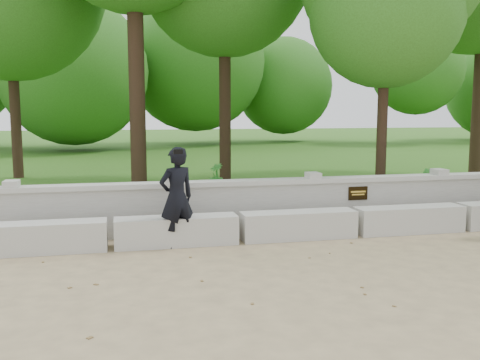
% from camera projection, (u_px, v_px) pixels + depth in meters
% --- Properties ---
extents(ground, '(80.00, 80.00, 0.00)m').
position_uv_depth(ground, '(415.00, 267.00, 7.16)').
color(ground, tan).
rests_on(ground, ground).
extents(lawn, '(40.00, 22.00, 0.25)m').
position_uv_depth(lawn, '(221.00, 161.00, 20.69)').
color(lawn, '#285A15').
rests_on(lawn, ground).
extents(concrete_bench, '(11.90, 0.45, 0.45)m').
position_uv_depth(concrete_bench, '(355.00, 222.00, 8.97)').
color(concrete_bench, beige).
rests_on(concrete_bench, ground).
extents(parapet_wall, '(12.50, 0.35, 0.90)m').
position_uv_depth(parapet_wall, '(339.00, 201.00, 9.62)').
color(parapet_wall, '#BCB9B1').
rests_on(parapet_wall, ground).
extents(man_main, '(0.66, 0.62, 1.55)m').
position_uv_depth(man_main, '(177.00, 197.00, 8.13)').
color(man_main, black).
rests_on(man_main, ground).
extents(shrub_a, '(0.36, 0.39, 0.61)m').
position_uv_depth(shrub_a, '(167.00, 190.00, 10.36)').
color(shrub_a, '#368E30').
rests_on(shrub_a, lawn).
extents(shrub_b, '(0.42, 0.41, 0.60)m').
position_uv_depth(shrub_b, '(430.00, 182.00, 11.51)').
color(shrub_b, '#368E30').
rests_on(shrub_b, lawn).
extents(shrub_d, '(0.43, 0.43, 0.58)m').
position_uv_depth(shrub_d, '(216.00, 176.00, 12.77)').
color(shrub_d, '#368E30').
rests_on(shrub_d, lawn).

